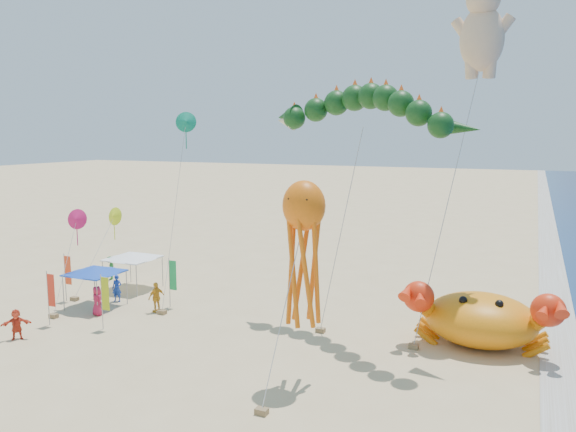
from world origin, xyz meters
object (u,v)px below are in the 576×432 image
(cherub_kite, at_px, (482,27))
(canopy_white, at_px, (133,255))
(dragon_kite, at_px, (360,116))
(crab_inflatable, at_px, (481,318))
(octopus_kite, at_px, (304,242))
(canopy_blue, at_px, (95,270))

(cherub_kite, xyz_separation_m, canopy_white, (-22.70, -1.41, -14.15))
(cherub_kite, bearing_deg, canopy_white, -176.46)
(dragon_kite, xyz_separation_m, cherub_kite, (5.60, 3.50, 4.71))
(dragon_kite, bearing_deg, canopy_white, 173.02)
(crab_inflatable, relative_size, octopus_kite, 0.86)
(cherub_kite, distance_m, canopy_white, 26.79)
(canopy_blue, bearing_deg, cherub_kite, 14.62)
(canopy_white, bearing_deg, dragon_kite, -6.98)
(dragon_kite, distance_m, cherub_kite, 8.11)
(octopus_kite, bearing_deg, canopy_blue, 163.92)
(octopus_kite, bearing_deg, dragon_kite, 86.99)
(crab_inflatable, height_order, canopy_white, crab_inflatable)
(crab_inflatable, relative_size, canopy_white, 2.25)
(octopus_kite, relative_size, canopy_white, 2.60)
(canopy_white, bearing_deg, canopy_blue, -82.59)
(octopus_kite, xyz_separation_m, canopy_blue, (-16.17, 4.66, -3.89))
(cherub_kite, bearing_deg, dragon_kite, -148.00)
(crab_inflatable, height_order, octopus_kite, octopus_kite)
(dragon_kite, relative_size, canopy_white, 3.82)
(octopus_kite, relative_size, canopy_blue, 2.78)
(cherub_kite, bearing_deg, canopy_blue, -165.38)
(cherub_kite, relative_size, octopus_kite, 2.11)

